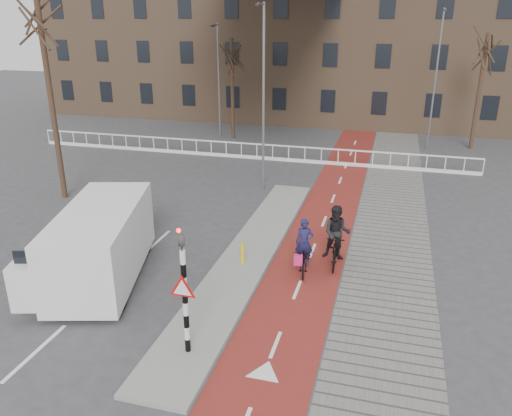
# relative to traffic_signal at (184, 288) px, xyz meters

# --- Properties ---
(ground) EXTENTS (120.00, 120.00, 0.00)m
(ground) POSITION_rel_traffic_signal_xyz_m (0.60, 2.02, -1.99)
(ground) COLOR #38383A
(ground) RESTS_ON ground
(bike_lane) EXTENTS (2.50, 60.00, 0.01)m
(bike_lane) POSITION_rel_traffic_signal_xyz_m (2.10, 12.02, -1.98)
(bike_lane) COLOR maroon
(bike_lane) RESTS_ON ground
(sidewalk) EXTENTS (3.00, 60.00, 0.01)m
(sidewalk) POSITION_rel_traffic_signal_xyz_m (4.90, 12.02, -1.98)
(sidewalk) COLOR slate
(sidewalk) RESTS_ON ground
(curb_island) EXTENTS (1.80, 16.00, 0.12)m
(curb_island) POSITION_rel_traffic_signal_xyz_m (-0.10, 6.02, -1.93)
(curb_island) COLOR gray
(curb_island) RESTS_ON ground
(traffic_signal) EXTENTS (0.80, 0.80, 3.68)m
(traffic_signal) POSITION_rel_traffic_signal_xyz_m (0.00, 0.00, 0.00)
(traffic_signal) COLOR black
(traffic_signal) RESTS_ON curb_island
(bollard) EXTENTS (0.12, 0.12, 0.78)m
(bollard) POSITION_rel_traffic_signal_xyz_m (-0.07, 5.11, -1.48)
(bollard) COLOR yellow
(bollard) RESTS_ON curb_island
(cyclist_near) EXTENTS (0.95, 1.91, 1.91)m
(cyclist_near) POSITION_rel_traffic_signal_xyz_m (2.05, 5.33, -1.34)
(cyclist_near) COLOR black
(cyclist_near) RESTS_ON bike_lane
(cyclist_far) EXTENTS (0.98, 2.11, 2.21)m
(cyclist_far) POSITION_rel_traffic_signal_xyz_m (3.05, 6.12, -1.07)
(cyclist_far) COLOR black
(cyclist_far) RESTS_ON bike_lane
(van) EXTENTS (3.76, 6.11, 2.45)m
(van) POSITION_rel_traffic_signal_xyz_m (-4.30, 3.11, -0.70)
(van) COLOR silver
(van) RESTS_ON ground
(railing) EXTENTS (28.00, 0.10, 0.99)m
(railing) POSITION_rel_traffic_signal_xyz_m (-4.40, 19.02, -1.68)
(railing) COLOR silver
(railing) RESTS_ON ground
(townhouse_row) EXTENTS (46.00, 10.00, 15.90)m
(townhouse_row) POSITION_rel_traffic_signal_xyz_m (-2.40, 34.02, 5.82)
(townhouse_row) COLOR #7F6047
(townhouse_row) RESTS_ON ground
(tree_left) EXTENTS (0.26, 0.26, 9.71)m
(tree_left) POSITION_rel_traffic_signal_xyz_m (-10.57, 9.73, 2.87)
(tree_left) COLOR #311F16
(tree_left) RESTS_ON ground
(tree_mid) EXTENTS (0.25, 0.25, 6.93)m
(tree_mid) POSITION_rel_traffic_signal_xyz_m (-6.61, 24.15, 1.47)
(tree_mid) COLOR #311F16
(tree_mid) RESTS_ON ground
(tree_right) EXTENTS (0.24, 0.24, 7.34)m
(tree_right) POSITION_rel_traffic_signal_xyz_m (9.70, 25.50, 1.68)
(tree_right) COLOR #311F16
(tree_right) RESTS_ON ground
(streetlight_near) EXTENTS (0.12, 0.12, 8.88)m
(streetlight_near) POSITION_rel_traffic_signal_xyz_m (-1.53, 13.46, 2.45)
(streetlight_near) COLOR slate
(streetlight_near) RESTS_ON ground
(streetlight_left) EXTENTS (0.12, 0.12, 7.85)m
(streetlight_left) POSITION_rel_traffic_signal_xyz_m (-7.64, 24.24, 1.93)
(streetlight_left) COLOR slate
(streetlight_left) RESTS_ON ground
(streetlight_right) EXTENTS (0.12, 0.12, 8.79)m
(streetlight_right) POSITION_rel_traffic_signal_xyz_m (6.88, 24.63, 2.40)
(streetlight_right) COLOR slate
(streetlight_right) RESTS_ON ground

